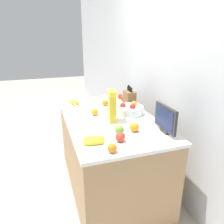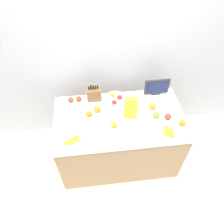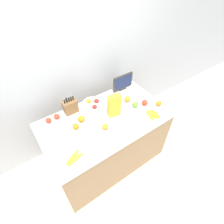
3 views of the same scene
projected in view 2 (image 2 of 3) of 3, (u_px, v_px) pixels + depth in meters
The scene contains 18 objects.
ground_plane at pixel (118, 156), 3.28m from camera, with size 14.00×14.00×0.00m, color #B2A899.
wall_back at pixel (113, 57), 2.76m from camera, with size 9.00×0.06×2.60m.
counter at pixel (119, 139), 2.96m from camera, with size 1.58×0.90×0.88m.
knife_block at pixel (94, 94), 2.78m from camera, with size 0.17×0.11×0.29m.
small_monitor at pixel (157, 87), 2.81m from camera, with size 0.32×0.03×0.25m.
cereal_box at pixel (131, 107), 2.51m from camera, with size 0.17×0.09×0.31m.
fruit_bowl at pixel (116, 101), 2.76m from camera, with size 0.30×0.30×0.12m.
banana_bunch_left at pixel (73, 140), 2.39m from camera, with size 0.21×0.14×0.04m.
banana_bunch_right at pixel (168, 132), 2.47m from camera, with size 0.15×0.20×0.04m.
apple_near_bananas at pixel (156, 115), 2.61m from camera, with size 0.08×0.08×0.08m, color #6B9E33.
apple_front at pixel (79, 99), 2.80m from camera, with size 0.07×0.07×0.07m, color red.
apple_rear at pixel (168, 116), 2.59m from camera, with size 0.08×0.08×0.08m, color red.
apple_rightmost at pixel (70, 100), 2.79m from camera, with size 0.07×0.07×0.07m, color red.
orange_front_right at pixel (89, 114), 2.62m from camera, with size 0.07×0.07×0.07m, color orange.
orange_near_bowl at pixel (153, 106), 2.71m from camera, with size 0.09×0.09×0.09m, color orange.
orange_mid_left at pixel (114, 125), 2.51m from camera, with size 0.08×0.08×0.08m, color orange.
orange_front_left at pixel (183, 123), 2.53m from camera, with size 0.07×0.07×0.07m, color orange.
orange_mid_right at pixel (97, 109), 2.67m from camera, with size 0.09×0.09×0.09m, color orange.
Camera 2 is at (-0.29, -1.69, 2.88)m, focal length 35.00 mm.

